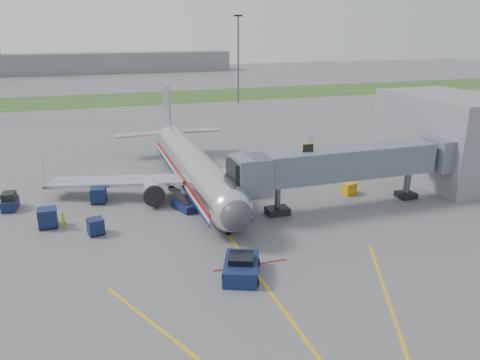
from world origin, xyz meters
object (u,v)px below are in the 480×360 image
object	(u,v)px
airliner	(193,166)
baggage_tug	(10,202)
belt_loader	(183,205)
ramp_worker	(63,220)
pushback_tug	(241,267)

from	to	relation	value
airliner	baggage_tug	xyz separation A→B (m)	(-19.08, -0.48, -1.86)
belt_loader	baggage_tug	bearing A→B (deg)	161.14
airliner	belt_loader	bearing A→B (deg)	-112.29
baggage_tug	ramp_worker	distance (m)	8.75
pushback_tug	belt_loader	xyz separation A→B (m)	(-1.31, 14.42, -0.26)
airliner	baggage_tug	size ratio (longest dim) A/B	13.59
airliner	baggage_tug	world-z (taller)	airliner
airliner	pushback_tug	distance (m)	20.68
pushback_tug	baggage_tug	xyz separation A→B (m)	(-17.88, 20.08, 0.08)
airliner	baggage_tug	distance (m)	19.18
pushback_tug	airliner	bearing A→B (deg)	86.65
airliner	pushback_tug	bearing A→B (deg)	-93.35
baggage_tug	belt_loader	distance (m)	17.51
airliner	pushback_tug	xyz separation A→B (m)	(-1.20, -20.56, -1.94)
airliner	ramp_worker	world-z (taller)	airliner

